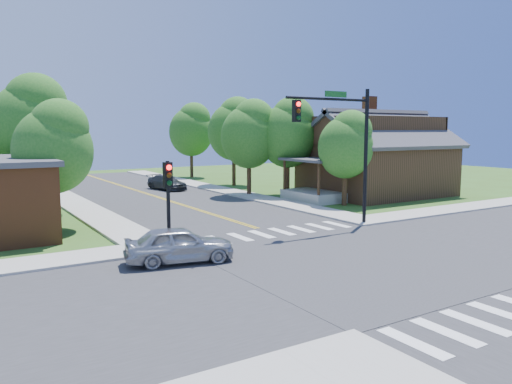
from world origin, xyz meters
TOP-DOWN VIEW (x-y plane):
  - ground at (0.00, 0.00)m, footprint 100.00×100.00m
  - road_ns at (0.00, 0.00)m, footprint 10.00×90.00m
  - road_ew at (0.00, 0.00)m, footprint 90.00×10.00m
  - intersection_patch at (0.00, 0.00)m, footprint 10.20×10.20m
  - sidewalk_ne at (15.82, 15.82)m, footprint 40.00×40.00m
  - crosswalk_north at (0.00, 6.20)m, footprint 8.85×2.00m
  - centerline at (0.00, 0.00)m, footprint 0.30×90.00m
  - signal_mast_ne at (3.91, 5.59)m, footprint 5.30×0.42m
  - signal_pole_nw at (-5.60, 5.58)m, footprint 0.34×0.42m
  - house_ne at (15.11, 14.23)m, footprint 13.05×8.80m
  - tree_e_a at (9.45, 11.32)m, footprint 3.77×3.58m
  - tree_e_b at (9.11, 17.48)m, footprint 4.48×4.25m
  - tree_e_c at (9.04, 25.82)m, footprint 4.75×4.51m
  - tree_e_d at (9.05, 35.06)m, footprint 4.69×4.45m
  - tree_w_a at (-8.70, 12.71)m, footprint 3.90×3.71m
  - tree_w_b at (-8.69, 19.74)m, footprint 5.02×4.77m
  - tree_w_c at (-9.16, 28.19)m, footprint 4.44×4.22m
  - tree_w_d at (-8.67, 36.92)m, footprint 4.15×3.94m
  - tree_house at (6.57, 19.03)m, footprint 4.38×4.16m
  - tree_bldg at (-8.24, 18.06)m, footprint 3.54×3.36m
  - car_silver at (-6.03, 3.50)m, footprint 3.40×4.83m
  - car_dgrey at (2.36, 25.71)m, footprint 3.46×4.93m

SIDE VIEW (x-z plane):
  - ground at x=0.00m, z-range 0.00..0.00m
  - intersection_patch at x=0.00m, z-range -0.03..0.03m
  - road_ns at x=0.00m, z-range 0.00..0.04m
  - road_ew at x=0.00m, z-range 0.01..0.04m
  - crosswalk_north at x=0.00m, z-range 0.04..0.05m
  - centerline at x=0.00m, z-range 0.04..0.05m
  - sidewalk_ne at x=15.82m, z-range 0.00..0.14m
  - car_dgrey at x=2.36m, z-range 0.00..1.22m
  - car_silver at x=-6.03m, z-range 0.00..1.41m
  - signal_pole_nw at x=-5.60m, z-range 0.76..4.56m
  - house_ne at x=15.11m, z-range -0.23..6.88m
  - tree_bldg at x=-8.24m, z-range 0.93..6.94m
  - tree_e_a at x=9.45m, z-range 0.99..7.39m
  - tree_w_a at x=-8.70m, z-range 1.03..7.66m
  - tree_w_d at x=-8.67m, z-range 1.09..8.15m
  - signal_mast_ne at x=3.91m, z-range 1.25..8.45m
  - tree_house at x=6.57m, z-range 1.15..8.60m
  - tree_w_c at x=-9.16m, z-range 1.17..8.72m
  - tree_e_b at x=9.11m, z-range 1.18..8.79m
  - tree_e_d at x=9.05m, z-range 1.24..9.21m
  - tree_e_c at x=9.04m, z-range 1.25..9.32m
  - tree_w_b at x=-8.69m, z-range 1.33..9.87m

